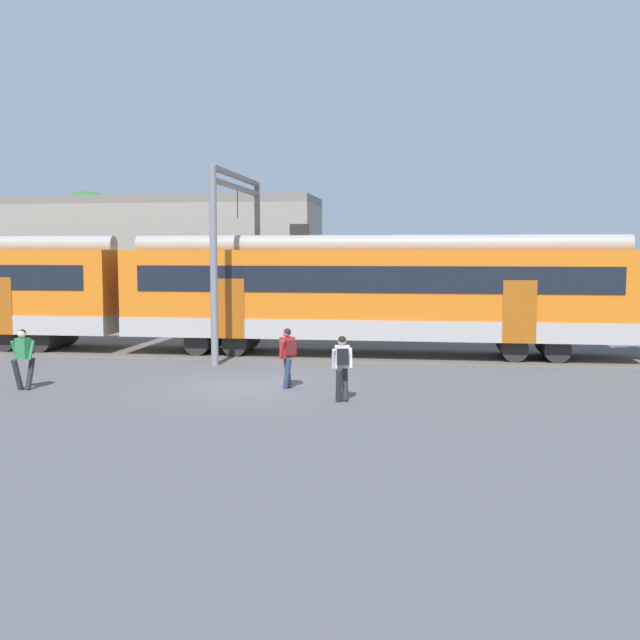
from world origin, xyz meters
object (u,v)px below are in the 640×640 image
Objects in this scene: pedestrian_red at (288,353)px; pedestrian_white at (342,363)px; commuter_train at (147,291)px; pedestrian_green at (24,354)px.

pedestrian_red is 1.00× the size of pedestrian_white.
pedestrian_white is (8.33, -8.48, -1.26)m from commuter_train.
pedestrian_green is 7.17m from pedestrian_red.
pedestrian_green is 1.00× the size of pedestrian_red.
pedestrian_red is (6.66, -6.88, -1.26)m from commuter_train.
commuter_train is 11.96m from pedestrian_white.
pedestrian_white is (1.68, -1.60, 0.00)m from pedestrian_red.
pedestrian_green is at bearing 177.40° from pedestrian_white.
pedestrian_green and pedestrian_red have the same top height.
pedestrian_red is (7.07, 1.20, 0.00)m from pedestrian_green.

